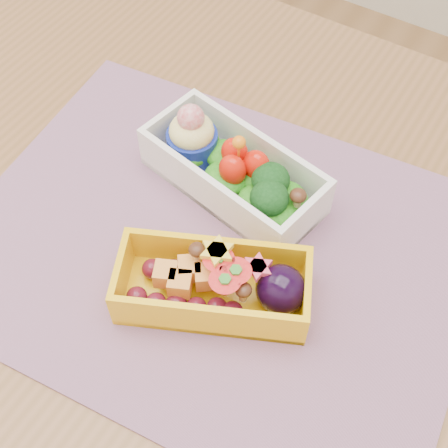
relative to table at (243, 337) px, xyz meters
The scene contains 4 objects.
table is the anchor object (origin of this frame).
placemat 0.11m from the table, 153.38° to the left, with size 0.48×0.37×0.00m, color gray.
bento_white 0.18m from the table, 127.16° to the left, with size 0.20×0.11×0.08m.
bento_yellow 0.13m from the table, 129.26° to the right, with size 0.18×0.14×0.06m.
Camera 1 is at (0.13, -0.24, 1.24)m, focal length 49.11 mm.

